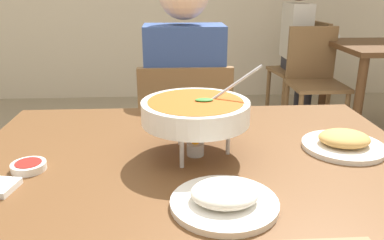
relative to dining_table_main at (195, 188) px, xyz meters
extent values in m
cube|color=brown|center=(0.00, 0.00, 0.09)|extent=(1.28, 0.89, 0.04)
cylinder|color=brown|center=(-0.58, 0.39, -0.30)|extent=(0.07, 0.07, 0.74)
cylinder|color=brown|center=(0.58, 0.39, -0.30)|extent=(0.07, 0.07, 0.74)
cube|color=brown|center=(0.00, 0.83, -0.23)|extent=(0.44, 0.44, 0.03)
cube|color=brown|center=(0.00, 0.63, 0.01)|extent=(0.42, 0.04, 0.45)
cylinder|color=brown|center=(0.19, 1.02, -0.45)|extent=(0.04, 0.04, 0.42)
cylinder|color=brown|center=(-0.19, 1.02, -0.45)|extent=(0.04, 0.04, 0.42)
cylinder|color=brown|center=(0.19, 0.64, -0.45)|extent=(0.04, 0.04, 0.42)
cylinder|color=brown|center=(-0.19, 0.64, -0.45)|extent=(0.04, 0.04, 0.42)
cylinder|color=#2D2D38|center=(0.10, 0.85, -0.44)|extent=(0.10, 0.10, 0.45)
cylinder|color=#2D2D38|center=(-0.10, 0.85, -0.44)|extent=(0.10, 0.10, 0.45)
cube|color=#2D2D38|center=(0.00, 0.81, -0.15)|extent=(0.32, 0.32, 0.12)
cube|color=#334C8C|center=(0.00, 0.73, 0.16)|extent=(0.36, 0.20, 0.50)
cylinder|color=#334C8C|center=(0.16, 0.93, 0.11)|extent=(0.08, 0.28, 0.08)
cylinder|color=#334C8C|center=(-0.16, 0.93, 0.11)|extent=(0.08, 0.28, 0.08)
cylinder|color=silver|center=(0.09, -0.01, 0.16)|extent=(0.01, 0.01, 0.10)
cylinder|color=silver|center=(-0.04, 0.07, 0.16)|extent=(0.01, 0.01, 0.10)
cylinder|color=silver|center=(-0.04, -0.09, 0.16)|extent=(0.01, 0.01, 0.10)
torus|color=silver|center=(0.00, -0.01, 0.21)|extent=(0.21, 0.21, 0.01)
cylinder|color=#B2B2B7|center=(0.00, -0.01, 0.13)|extent=(0.05, 0.05, 0.04)
cone|color=orange|center=(0.00, -0.01, 0.16)|extent=(0.02, 0.02, 0.04)
cylinder|color=white|center=(0.00, -0.01, 0.24)|extent=(0.30, 0.30, 0.06)
cylinder|color=#B75119|center=(0.00, -0.01, 0.27)|extent=(0.26, 0.26, 0.01)
ellipsoid|color=#388433|center=(0.02, -0.01, 0.28)|extent=(0.05, 0.03, 0.01)
cylinder|color=silver|center=(0.09, 0.01, 0.30)|extent=(0.18, 0.01, 0.13)
cylinder|color=white|center=(0.04, -0.29, 0.12)|extent=(0.24, 0.24, 0.01)
ellipsoid|color=white|center=(0.04, -0.29, 0.15)|extent=(0.15, 0.13, 0.04)
cylinder|color=white|center=(0.44, 0.01, 0.12)|extent=(0.24, 0.24, 0.01)
ellipsoid|color=tan|center=(0.44, 0.01, 0.15)|extent=(0.15, 0.13, 0.04)
cylinder|color=white|center=(-0.44, -0.08, 0.12)|extent=(0.09, 0.09, 0.02)
cylinder|color=maroon|center=(-0.44, -0.08, 0.13)|extent=(0.07, 0.07, 0.01)
cylinder|color=#51331C|center=(1.36, 1.72, -0.30)|extent=(0.07, 0.07, 0.74)
cylinder|color=#51331C|center=(1.36, 2.40, -0.30)|extent=(0.07, 0.07, 0.74)
cube|color=brown|center=(1.16, 2.65, -0.23)|extent=(0.50, 0.50, 0.03)
cube|color=brown|center=(1.36, 2.67, 0.01)|extent=(0.10, 0.42, 0.45)
cylinder|color=brown|center=(0.95, 2.81, -0.45)|extent=(0.04, 0.04, 0.42)
cylinder|color=brown|center=(1.00, 2.43, -0.45)|extent=(0.04, 0.04, 0.42)
cylinder|color=brown|center=(1.32, 2.86, -0.45)|extent=(0.04, 0.04, 0.42)
cylinder|color=brown|center=(1.38, 2.48, -0.45)|extent=(0.04, 0.04, 0.42)
cube|color=brown|center=(1.16, 2.07, -0.23)|extent=(0.44, 0.44, 0.03)
cube|color=brown|center=(1.16, 2.27, 0.01)|extent=(0.42, 0.04, 0.45)
cylinder|color=brown|center=(0.97, 1.88, -0.45)|extent=(0.04, 0.04, 0.42)
cylinder|color=brown|center=(1.35, 1.88, -0.45)|extent=(0.04, 0.04, 0.42)
cylinder|color=brown|center=(0.97, 2.26, -0.45)|extent=(0.04, 0.04, 0.42)
cylinder|color=brown|center=(1.35, 2.26, -0.45)|extent=(0.04, 0.04, 0.42)
cylinder|color=#2D2D38|center=(1.25, 2.53, -0.44)|extent=(0.10, 0.10, 0.45)
cylinder|color=#2D2D38|center=(1.25, 2.73, -0.44)|extent=(0.10, 0.10, 0.45)
cube|color=#2D2D38|center=(1.21, 2.63, -0.15)|extent=(0.32, 0.32, 0.12)
cube|color=beige|center=(1.13, 2.63, 0.16)|extent=(0.20, 0.36, 0.50)
cylinder|color=beige|center=(1.33, 2.47, 0.11)|extent=(0.28, 0.08, 0.08)
cylinder|color=beige|center=(1.33, 2.79, 0.11)|extent=(0.28, 0.08, 0.08)
camera|label=1|loc=(-0.07, -1.03, 0.58)|focal=36.57mm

